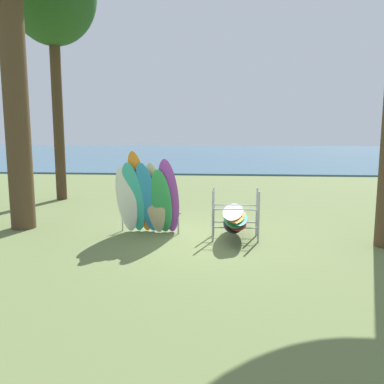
% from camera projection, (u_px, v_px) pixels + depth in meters
% --- Properties ---
extents(ground_plane, '(80.00, 80.00, 0.00)m').
position_uv_depth(ground_plane, '(200.00, 239.00, 10.42)').
color(ground_plane, olive).
extents(lake_water, '(80.00, 36.00, 0.10)m').
position_uv_depth(lake_water, '(219.00, 154.00, 41.69)').
color(lake_water, '#38607A').
rests_on(lake_water, ground).
extents(leaning_board_pile, '(1.70, 1.07, 2.21)m').
position_uv_depth(leaning_board_pile, '(147.00, 198.00, 10.63)').
color(leaning_board_pile, white).
rests_on(leaning_board_pile, ground).
extents(board_storage_rack, '(1.15, 2.13, 1.25)m').
position_uv_depth(board_storage_rack, '(235.00, 217.00, 10.38)').
color(board_storage_rack, '#9EA0A5').
rests_on(board_storage_rack, ground).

